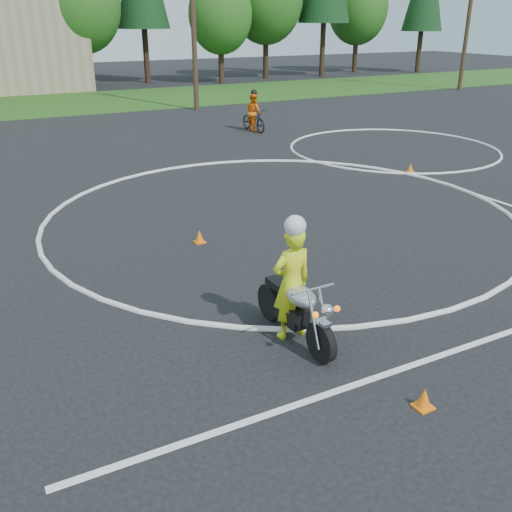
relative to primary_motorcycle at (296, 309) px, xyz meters
name	(u,v)px	position (x,y,z in m)	size (l,w,h in m)	color
ground	(348,253)	(2.92, 2.54, -0.54)	(120.00, 120.00, 0.00)	black
grass_strip	(83,102)	(2.92, 29.54, -0.53)	(120.00, 10.00, 0.02)	#1E4714
course_markings	(321,191)	(5.09, 6.89, -0.54)	(19.05, 19.05, 0.12)	silver
primary_motorcycle	(296,309)	(0.00, 0.00, 0.00)	(0.75, 2.13, 1.12)	black
rider_primary_grp	(292,280)	(0.00, 0.14, 0.46)	(0.70, 0.47, 2.08)	#CCD916
rider_second_grp	(254,116)	(7.80, 16.42, 0.10)	(0.74, 1.93, 1.83)	black
traffic_cones	(466,182)	(9.32, 5.26, -0.41)	(19.42, 12.11, 0.30)	orange
utility_poles	(193,8)	(7.92, 23.54, 4.65)	(41.60, 1.12, 10.00)	#473321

